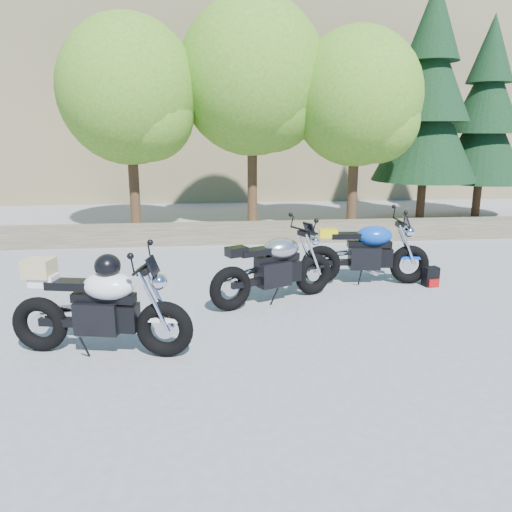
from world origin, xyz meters
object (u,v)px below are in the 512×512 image
Objects in this scene: silver_bike at (275,268)px; backpack at (431,277)px; blue_bike at (367,253)px; white_bike at (99,306)px.

silver_bike reaches higher than backpack.
blue_bike is at bearing 0.29° from silver_bike.
silver_bike is 3.01m from backpack.
silver_bike is at bearing -149.88° from blue_bike.
silver_bike is 6.20× the size of backpack.
white_bike is at bearing -169.08° from silver_bike.
blue_bike is 6.69× the size of backpack.
white_bike is 6.58× the size of backpack.
white_bike reaches higher than silver_bike.
silver_bike is 1.99m from blue_bike.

